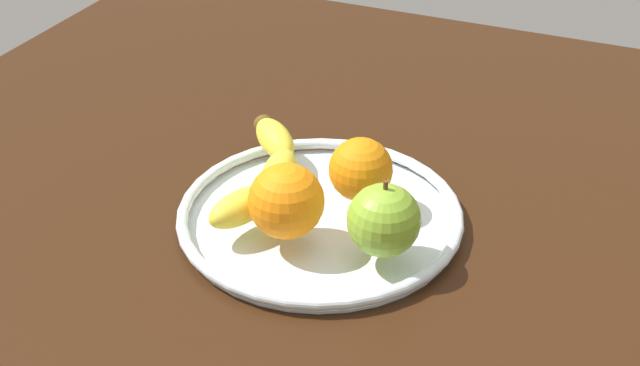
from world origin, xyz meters
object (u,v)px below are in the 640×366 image
banana (266,169)px  fruit_bowl (320,215)px  orange_front_left (361,169)px  apple (384,220)px  orange_center (286,201)px

banana → fruit_bowl: bearing=-118.2°
orange_front_left → banana: bearing=98.6°
apple → orange_center: bearing=96.0°
orange_center → orange_front_left: size_ratio=1.12×
apple → orange_center: (-0.99, 9.41, 0.20)cm
apple → orange_center: size_ratio=1.05×
apple → orange_center: apple is taller
orange_center → orange_front_left: (8.62, -4.24, -0.39)cm
fruit_bowl → apple: (-4.08, -8.12, 4.34)cm
fruit_bowl → banana: (2.04, 7.01, 2.58)cm
fruit_bowl → orange_center: 6.93cm
fruit_bowl → banana: banana is taller
fruit_bowl → orange_center: bearing=165.7°
fruit_bowl → banana: 7.74cm
fruit_bowl → orange_front_left: (3.55, -2.94, 4.15)cm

